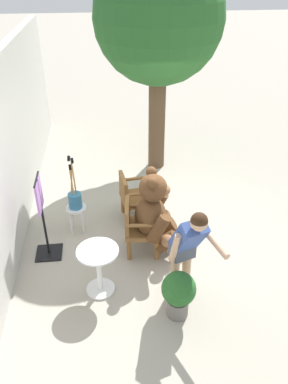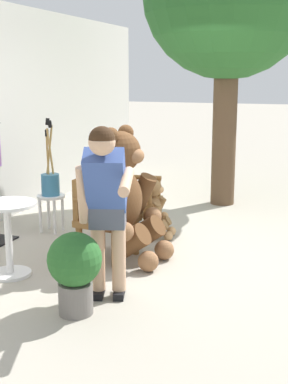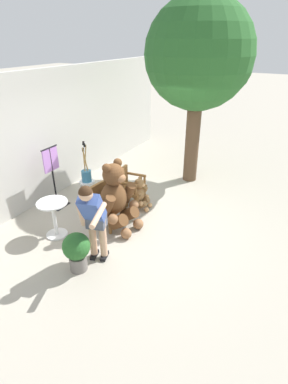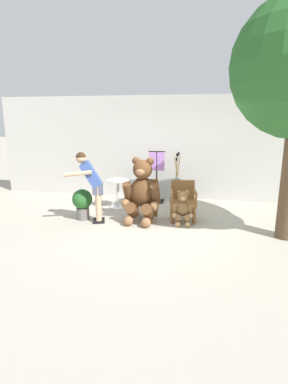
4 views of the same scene
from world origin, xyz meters
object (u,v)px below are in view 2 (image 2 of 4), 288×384
Objects in this scene: teddy_bear_large at (125,196)px; round_side_table at (8,230)px; wooden_chair_left at (103,215)px; brush_bucket at (50,181)px; white_stool at (51,204)px; teddy_bear_small at (154,208)px; person_visitor at (106,199)px; wooden_chair_right at (132,197)px; potted_plant at (75,267)px.

round_side_table is at bearing 131.53° from teddy_bear_large.
brush_bucket is at bearing 57.12° from wooden_chair_left.
wooden_chair_left is at bearing -122.87° from white_stool.
person_visitor reaches higher than teddy_bear_small.
teddy_bear_small is (0.87, -0.02, -0.33)m from teddy_bear_large.
potted_plant is (-2.18, -0.36, -0.07)m from wooden_chair_right.
teddy_bear_small is 1.07× the size of potted_plant.
brush_bucket is at bearing 62.35° from teddy_bear_large.
wooden_chair_left is 1.16m from white_stool.
teddy_bear_large is at bearing 178.39° from teddy_bear_small.
wooden_chair_right is 0.57× the size of person_visitor.
round_side_table reaches higher than white_stool.
brush_bucket is at bearing 41.35° from white_stool.
teddy_bear_large is at bearing 4.51° from potted_plant.
person_visitor is 3.29× the size of white_stool.
potted_plant is at bearing -118.74° from round_side_table.
wooden_chair_right is 0.92m from teddy_bear_large.
round_side_table is 1.06× the size of potted_plant.
teddy_bear_small is at bearing 6.88° from person_visitor.
wooden_chair_left is 0.57× the size of person_visitor.
potted_plant is (-1.96, -1.33, 0.04)m from white_stool.
brush_bucket reaches higher than round_side_table.
round_side_table reaches higher than potted_plant.
person_visitor is at bearing -138.39° from white_stool.
wooden_chair_left and wooden_chair_right have the same top height.
brush_bucket is (-0.23, 1.25, 0.28)m from teddy_bear_small.
white_stool is at bearing 34.20° from potted_plant.
brush_bucket is at bearing 100.31° from teddy_bear_small.
teddy_bear_large is (-0.01, -0.26, 0.22)m from wooden_chair_left.
wooden_chair_right reaches higher than white_stool.
wooden_chair_right is at bearing -0.00° from wooden_chair_left.
wooden_chair_left is at bearing 180.00° from wooden_chair_right.
wooden_chair_left is 1.87× the size of white_stool.
teddy_bear_small is (0.01, -0.28, -0.11)m from wooden_chair_right.
wooden_chair_left is at bearing -38.16° from round_side_table.
wooden_chair_right is at bearing -20.83° from round_side_table.
potted_plant is (-2.19, -0.08, 0.04)m from teddy_bear_small.
teddy_bear_small is 1.88m from round_side_table.
white_stool is at bearing 62.37° from teddy_bear_large.
wooden_chair_right is 1.26× the size of potted_plant.
teddy_bear_small is 1.27m from white_stool.
teddy_bear_large is 1.39m from brush_bucket.
person_visitor reaches higher than brush_bucket.
person_visitor reaches higher than white_stool.
teddy_bear_small is 1.31m from brush_bucket.
person_visitor is (-1.04, -0.51, 0.44)m from wooden_chair_left.
potted_plant is at bearing 152.89° from person_visitor.
wooden_chair_right is 0.30m from teddy_bear_small.
brush_bucket is (0.00, 0.00, 0.28)m from white_stool.
wooden_chair_right is at bearing -77.47° from brush_bucket.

